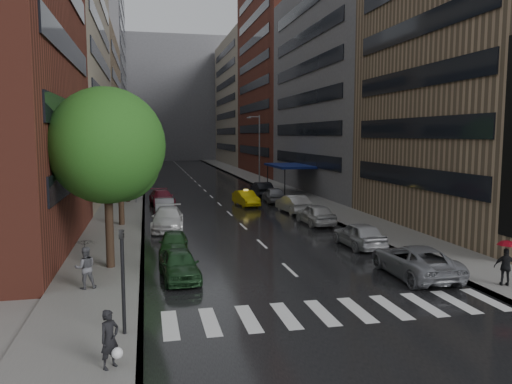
# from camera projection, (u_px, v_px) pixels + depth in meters

# --- Properties ---
(ground) EXTENTS (220.00, 220.00, 0.00)m
(ground) POSITION_uv_depth(u_px,v_px,m) (317.00, 295.00, 20.65)
(ground) COLOR gray
(ground) RESTS_ON ground
(road) EXTENTS (14.00, 140.00, 0.01)m
(road) POSITION_uv_depth(u_px,v_px,m) (197.00, 183.00, 69.16)
(road) COLOR black
(road) RESTS_ON ground
(sidewalk_left) EXTENTS (4.00, 140.00, 0.15)m
(sidewalk_left) POSITION_uv_depth(u_px,v_px,m) (130.00, 184.00, 67.22)
(sidewalk_left) COLOR gray
(sidewalk_left) RESTS_ON ground
(sidewalk_right) EXTENTS (4.00, 140.00, 0.15)m
(sidewalk_right) POSITION_uv_depth(u_px,v_px,m) (260.00, 181.00, 71.07)
(sidewalk_right) COLOR gray
(sidewalk_right) RESTS_ON ground
(crosswalk) EXTENTS (13.15, 2.80, 0.01)m
(crosswalk) POSITION_uv_depth(u_px,v_px,m) (340.00, 311.00, 18.75)
(crosswalk) COLOR silver
(crosswalk) RESTS_ON ground
(buildings_left) EXTENTS (8.00, 108.00, 38.00)m
(buildings_left) POSITION_uv_depth(u_px,v_px,m) (86.00, 70.00, 72.65)
(buildings_left) COLOR maroon
(buildings_left) RESTS_ON ground
(buildings_right) EXTENTS (8.05, 109.10, 36.00)m
(buildings_right) POSITION_uv_depth(u_px,v_px,m) (288.00, 80.00, 77.16)
(buildings_right) COLOR #937A5B
(buildings_right) RESTS_ON ground
(building_far) EXTENTS (40.00, 14.00, 32.00)m
(building_far) POSITION_uv_depth(u_px,v_px,m) (170.00, 100.00, 133.30)
(building_far) COLOR slate
(building_far) RESTS_ON ground
(tree_near) EXTENTS (5.58, 5.58, 8.89)m
(tree_near) POSITION_uv_depth(u_px,v_px,m) (107.00, 146.00, 23.84)
(tree_near) COLOR #382619
(tree_near) RESTS_ON ground
(tree_mid) EXTENTS (5.99, 5.99, 9.54)m
(tree_mid) POSITION_uv_depth(u_px,v_px,m) (119.00, 136.00, 35.39)
(tree_mid) COLOR #382619
(tree_mid) RESTS_ON ground
(tree_far) EXTENTS (5.38, 5.38, 8.58)m
(tree_far) POSITION_uv_depth(u_px,v_px,m) (126.00, 143.00, 47.80)
(tree_far) COLOR #382619
(tree_far) RESTS_ON ground
(taxi) EXTENTS (2.04, 4.44, 1.41)m
(taxi) POSITION_uv_depth(u_px,v_px,m) (246.00, 198.00, 46.71)
(taxi) COLOR yellow
(taxi) RESTS_ON ground
(parked_cars_left) EXTENTS (2.55, 29.63, 1.54)m
(parked_cars_left) POSITION_uv_depth(u_px,v_px,m) (167.00, 217.00, 35.92)
(parked_cars_left) COLOR #19391D
(parked_cars_left) RESTS_ON ground
(parked_cars_right) EXTENTS (2.58, 36.64, 1.56)m
(parked_cars_right) POSITION_uv_depth(u_px,v_px,m) (312.00, 213.00, 37.61)
(parked_cars_right) COLOR slate
(parked_cars_right) RESTS_ON ground
(ped_bag_walker) EXTENTS (0.72, 0.70, 1.66)m
(ped_bag_walker) POSITION_uv_depth(u_px,v_px,m) (110.00, 340.00, 13.80)
(ped_bag_walker) COLOR black
(ped_bag_walker) RESTS_ON sidewalk_left
(ped_black_umbrella) EXTENTS (0.98, 0.98, 2.09)m
(ped_black_umbrella) POSITION_uv_depth(u_px,v_px,m) (85.00, 260.00, 20.94)
(ped_black_umbrella) COLOR #535358
(ped_black_umbrella) RESTS_ON sidewalk_left
(ped_red_umbrella) EXTENTS (1.03, 0.82, 2.01)m
(ped_red_umbrella) POSITION_uv_depth(u_px,v_px,m) (506.00, 259.00, 21.36)
(ped_red_umbrella) COLOR black
(ped_red_umbrella) RESTS_ON sidewalk_right
(traffic_light) EXTENTS (0.18, 0.15, 3.45)m
(traffic_light) POSITION_uv_depth(u_px,v_px,m) (123.00, 272.00, 16.05)
(traffic_light) COLOR black
(traffic_light) RESTS_ON sidewalk_left
(street_lamp_left) EXTENTS (1.74, 0.22, 9.00)m
(street_lamp_left) POSITION_uv_depth(u_px,v_px,m) (136.00, 153.00, 47.54)
(street_lamp_left) COLOR gray
(street_lamp_left) RESTS_ON sidewalk_left
(street_lamp_right) EXTENTS (1.74, 0.22, 9.00)m
(street_lamp_right) POSITION_uv_depth(u_px,v_px,m) (259.00, 148.00, 65.40)
(street_lamp_right) COLOR gray
(street_lamp_right) RESTS_ON sidewalk_right
(awning) EXTENTS (4.00, 8.00, 3.12)m
(awning) POSITION_uv_depth(u_px,v_px,m) (289.00, 166.00, 56.17)
(awning) COLOR navy
(awning) RESTS_ON sidewalk_right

